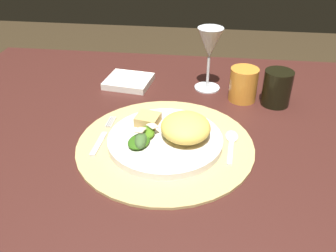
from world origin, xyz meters
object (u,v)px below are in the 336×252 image
object	(u,v)px
dinner_plate	(165,140)
amber_tumbler	(243,84)
dark_tumbler	(277,88)
fork	(102,137)
dining_table	(165,180)
napkin	(129,81)
spoon	(231,141)
wine_glass	(210,46)

from	to	relation	value
dinner_plate	amber_tumbler	bearing A→B (deg)	53.39
dinner_plate	dark_tumbler	bearing A→B (deg)	40.55
fork	amber_tumbler	world-z (taller)	amber_tumbler
dining_table	napkin	xyz separation A→B (m)	(-0.13, 0.22, 0.17)
dinner_plate	napkin	world-z (taller)	dinner_plate
spoon	amber_tumbler	xyz separation A→B (m)	(0.03, 0.21, 0.04)
wine_glass	dark_tumbler	world-z (taller)	wine_glass
spoon	dinner_plate	bearing A→B (deg)	-169.88
dining_table	napkin	size ratio (longest dim) A/B	10.06
napkin	fork	bearing A→B (deg)	-89.47
fork	dark_tumbler	size ratio (longest dim) A/B	1.67
dining_table	dark_tumbler	xyz separation A→B (m)	(0.27, 0.16, 0.21)
dark_tumbler	napkin	bearing A→B (deg)	170.59
napkin	spoon	bearing A→B (deg)	-42.54
dinner_plate	dark_tumbler	world-z (taller)	dark_tumbler
wine_glass	dark_tumbler	bearing A→B (deg)	-21.24
napkin	dark_tumbler	bearing A→B (deg)	-9.41
spoon	wine_glass	bearing A→B (deg)	103.09
spoon	amber_tumbler	size ratio (longest dim) A/B	1.45
fork	spoon	world-z (taller)	spoon
dining_table	fork	bearing A→B (deg)	-153.90
fork	amber_tumbler	bearing A→B (deg)	36.34
dining_table	dinner_plate	world-z (taller)	dinner_plate
dining_table	wine_glass	world-z (taller)	wine_glass
amber_tumbler	fork	bearing A→B (deg)	-143.66
dinner_plate	spoon	xyz separation A→B (m)	(0.14, 0.03, -0.01)
spoon	wine_glass	distance (m)	0.30
dining_table	wine_glass	size ratio (longest dim) A/B	7.24
spoon	napkin	xyz separation A→B (m)	(-0.29, 0.27, 0.00)
wine_glass	amber_tumbler	distance (m)	0.14
dinner_plate	spoon	distance (m)	0.15
fork	napkin	size ratio (longest dim) A/B	1.24
spoon	amber_tumbler	world-z (taller)	amber_tumbler
dark_tumbler	dining_table	bearing A→B (deg)	-150.19
dinner_plate	amber_tumbler	world-z (taller)	amber_tumbler
spoon	wine_glass	world-z (taller)	wine_glass
fork	dinner_plate	bearing A→B (deg)	-1.33
dinner_plate	spoon	bearing A→B (deg)	10.12
fork	wine_glass	distance (m)	0.39
dinner_plate	fork	bearing A→B (deg)	178.67
dining_table	spoon	distance (m)	0.23
dinner_plate	dark_tumbler	distance (m)	0.35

